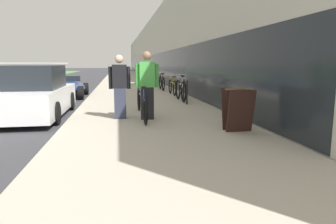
% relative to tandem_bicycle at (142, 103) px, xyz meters
% --- Properties ---
extents(sidewalk_slab, '(4.39, 70.00, 0.14)m').
position_rel_tandem_bicycle_xyz_m(sidewalk_slab, '(0.29, 19.49, -0.44)').
color(sidewalk_slab, '#B2AA99').
rests_on(sidewalk_slab, ground).
extents(storefront_facade, '(10.01, 70.00, 5.71)m').
position_rel_tandem_bicycle_xyz_m(storefront_facade, '(7.52, 27.49, 2.34)').
color(storefront_facade, '#BCB7AD').
rests_on(storefront_facade, ground).
extents(lawn_strip, '(4.28, 70.00, 0.03)m').
position_rel_tandem_bicycle_xyz_m(lawn_strip, '(-10.53, 23.49, -0.50)').
color(lawn_strip, '#518E42').
rests_on(lawn_strip, ground).
extents(tandem_bicycle, '(0.52, 2.86, 0.87)m').
position_rel_tandem_bicycle_xyz_m(tandem_bicycle, '(0.00, 0.00, 0.00)').
color(tandem_bicycle, black).
rests_on(tandem_bicycle, sidewalk_slab).
extents(person_rider, '(0.58, 0.23, 1.71)m').
position_rel_tandem_bicycle_xyz_m(person_rider, '(0.11, -0.38, 0.49)').
color(person_rider, black).
rests_on(person_rider, sidewalk_slab).
extents(person_bystander, '(0.55, 0.22, 1.63)m').
position_rel_tandem_bicycle_xyz_m(person_bystander, '(-0.57, -0.15, 0.45)').
color(person_bystander, '#33384C').
rests_on(person_bystander, sidewalk_slab).
extents(bike_rack_hoop, '(0.05, 0.60, 0.84)m').
position_rel_tandem_bicycle_xyz_m(bike_rack_hoop, '(1.75, 2.48, 0.14)').
color(bike_rack_hoop, black).
rests_on(bike_rack_hoop, sidewalk_slab).
extents(cruiser_bike_nearest, '(0.52, 1.81, 0.99)m').
position_rel_tandem_bicycle_xyz_m(cruiser_bike_nearest, '(1.76, 3.33, 0.04)').
color(cruiser_bike_nearest, black).
rests_on(cruiser_bike_nearest, sidewalk_slab).
extents(cruiser_bike_middle, '(0.52, 1.80, 0.87)m').
position_rel_tandem_bicycle_xyz_m(cruiser_bike_middle, '(1.85, 5.58, -0.00)').
color(cruiser_bike_middle, black).
rests_on(cruiser_bike_middle, sidewalk_slab).
extents(cruiser_bike_farthest, '(0.52, 1.83, 0.93)m').
position_rel_tandem_bicycle_xyz_m(cruiser_bike_farthest, '(1.72, 8.09, 0.02)').
color(cruiser_bike_farthest, black).
rests_on(cruiser_bike_farthest, sidewalk_slab).
extents(sandwich_board_sign, '(0.56, 0.56, 0.90)m').
position_rel_tandem_bicycle_xyz_m(sandwich_board_sign, '(1.86, -2.03, 0.08)').
color(sandwich_board_sign, '#331E19').
rests_on(sandwich_board_sign, sidewalk_slab).
extents(parked_sedan_curbside, '(1.85, 4.25, 1.57)m').
position_rel_tandem_bicycle_xyz_m(parked_sedan_curbside, '(-3.02, 1.23, 0.16)').
color(parked_sedan_curbside, white).
rests_on(parked_sedan_curbside, ground).
extents(vintage_roadster_curbside, '(1.69, 3.81, 0.97)m').
position_rel_tandem_bicycle_xyz_m(vintage_roadster_curbside, '(-2.95, 6.56, -0.10)').
color(vintage_roadster_curbside, navy).
rests_on(vintage_roadster_curbside, ground).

